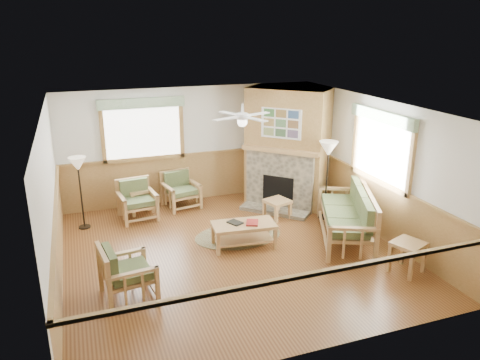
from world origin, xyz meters
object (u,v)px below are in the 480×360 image
object	(u,v)px
armchair_back_left	(137,200)
end_table_chairs	(140,200)
footstool	(277,209)
coffee_table	(244,235)
sofa	(345,215)
armchair_left	(128,272)
floor_lamp_right	(327,180)
armchair_back_right	(181,190)
end_table_sofa	(407,257)
floor_lamp_left	(81,193)

from	to	relation	value
armchair_back_left	end_table_chairs	bearing A→B (deg)	68.53
armchair_back_left	footstool	size ratio (longest dim) A/B	1.75
coffee_table	armchair_back_left	bearing A→B (deg)	135.52
coffee_table	sofa	bearing A→B (deg)	-3.61
armchair_back_left	coffee_table	world-z (taller)	armchair_back_left
armchair_left	footstool	world-z (taller)	armchair_left
coffee_table	floor_lamp_right	size ratio (longest dim) A/B	0.68
armchair_left	floor_lamp_right	distance (m)	4.77
sofa	footstool	distance (m)	1.64
armchair_back_right	floor_lamp_right	xyz separation A→B (m)	(2.81, -1.69, 0.45)
sofa	coffee_table	world-z (taller)	sofa
sofa	armchair_back_right	bearing A→B (deg)	-111.25
armchair_left	floor_lamp_right	bearing A→B (deg)	-75.96
coffee_table	end_table_sofa	world-z (taller)	end_table_sofa
armchair_back_left	footstool	bearing A→B (deg)	-26.07
end_table_chairs	floor_lamp_left	distance (m)	1.39
floor_lamp_left	sofa	bearing A→B (deg)	-25.11
armchair_left	footstool	bearing A→B (deg)	-66.18
end_table_sofa	armchair_left	bearing A→B (deg)	169.75
sofa	armchair_back_left	xyz separation A→B (m)	(-3.70, 2.37, -0.08)
armchair_left	end_table_sofa	size ratio (longest dim) A/B	1.55
armchair_left	floor_lamp_left	distance (m)	3.04
floor_lamp_left	end_table_sofa	bearing A→B (deg)	-36.62
end_table_sofa	floor_lamp_left	xyz separation A→B (m)	(-5.10, 3.79, 0.49)
end_table_sofa	footstool	size ratio (longest dim) A/B	1.16
sofa	end_table_sofa	bearing A→B (deg)	34.55
coffee_table	footstool	world-z (taller)	coffee_table
armchair_left	floor_lamp_left	world-z (taller)	floor_lamp_left
armchair_back_right	footstool	bearing A→B (deg)	-47.74
sofa	armchair_left	size ratio (longest dim) A/B	2.51
end_table_chairs	end_table_sofa	world-z (taller)	end_table_chairs
armchair_left	coffee_table	xyz separation A→B (m)	(2.27, 1.03, -0.20)
armchair_back_left	end_table_sofa	world-z (taller)	armchair_back_left
sofa	armchair_back_left	distance (m)	4.39
coffee_table	floor_lamp_right	distance (m)	2.35
sofa	end_table_sofa	size ratio (longest dim) A/B	3.89
armchair_back_left	end_table_chairs	size ratio (longest dim) A/B	1.50
armchair_left	floor_lamp_left	bearing A→B (deg)	3.15
armchair_back_left	end_table_sofa	xyz separation A→B (m)	(3.97, -3.90, -0.14)
armchair_back_left	footstool	distance (m)	3.04
armchair_back_left	floor_lamp_left	distance (m)	1.18
armchair_left	end_table_chairs	distance (m)	3.49
sofa	end_table_sofa	world-z (taller)	sofa
end_table_chairs	footstool	world-z (taller)	end_table_chairs
sofa	armchair_back_right	world-z (taller)	sofa
armchair_back_left	end_table_sofa	bearing A→B (deg)	-51.56
floor_lamp_left	end_table_chairs	bearing A→B (deg)	20.67
footstool	floor_lamp_right	bearing A→B (deg)	-19.44
armchair_back_left	armchair_left	xyz separation A→B (m)	(-0.57, -3.07, 0.01)
end_table_chairs	armchair_left	bearing A→B (deg)	-100.95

